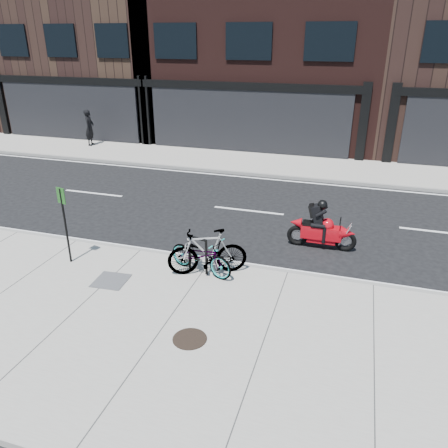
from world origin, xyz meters
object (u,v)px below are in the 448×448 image
(motorcycle, at_px, (325,229))
(pedestrian, at_px, (90,128))
(bicycle_front, at_px, (201,255))
(sign_post, at_px, (64,219))
(bike_rack, at_px, (198,252))
(manhole_cover, at_px, (190,339))
(utility_grate, at_px, (111,281))
(bicycle_rear, at_px, (207,252))

(motorcycle, distance_m, pedestrian, 15.40)
(bicycle_front, relative_size, sign_post, 0.89)
(bike_rack, bearing_deg, manhole_cover, -73.22)
(pedestrian, height_order, sign_post, sign_post)
(bike_rack, height_order, utility_grate, bike_rack)
(bicycle_rear, bearing_deg, bike_rack, -114.23)
(bicycle_front, distance_m, bicycle_rear, 0.20)
(bicycle_front, height_order, motorcycle, motorcycle)
(sign_post, bearing_deg, utility_grate, -5.97)
(utility_grate, height_order, sign_post, sign_post)
(bike_rack, xyz_separation_m, pedestrian, (-10.05, 10.96, 0.37))
(bike_rack, bearing_deg, sign_post, -171.66)
(bicycle_front, bearing_deg, bicycle_rear, -73.01)
(bicycle_rear, height_order, motorcycle, motorcycle)
(bike_rack, xyz_separation_m, utility_grate, (-1.81, -1.03, -0.54))
(bicycle_front, height_order, manhole_cover, bicycle_front)
(bike_rack, distance_m, pedestrian, 14.88)
(bicycle_front, xyz_separation_m, utility_grate, (-1.89, -1.03, -0.45))
(motorcycle, relative_size, manhole_cover, 2.88)
(motorcycle, bearing_deg, bike_rack, -138.56)
(bicycle_front, bearing_deg, manhole_cover, -147.96)
(bike_rack, xyz_separation_m, manhole_cover, (0.75, -2.49, -0.54))
(pedestrian, bearing_deg, motorcycle, -135.49)
(bike_rack, xyz_separation_m, bicycle_rear, (0.25, 0.00, 0.03))
(utility_grate, bearing_deg, bicycle_rear, 26.68)
(utility_grate, xyz_separation_m, sign_post, (-1.48, 0.55, 1.18))
(bike_rack, bearing_deg, utility_grate, -150.28)
(bicycle_rear, relative_size, motorcycle, 1.01)
(bicycle_front, distance_m, manhole_cover, 2.62)
(bicycle_rear, bearing_deg, pedestrian, -161.01)
(bicycle_front, relative_size, manhole_cover, 2.67)
(bicycle_rear, relative_size, pedestrian, 1.05)
(bike_rack, height_order, pedestrian, pedestrian)
(manhole_cover, xyz_separation_m, utility_grate, (-2.56, 1.46, 0.00))
(manhole_cover, bearing_deg, bike_rack, 106.78)
(bike_rack, relative_size, sign_post, 0.47)
(bike_rack, bearing_deg, bicycle_rear, 0.00)
(motorcycle, xyz_separation_m, pedestrian, (-12.84, 8.48, 0.47))
(bike_rack, distance_m, motorcycle, 3.73)
(motorcycle, xyz_separation_m, manhole_cover, (-2.04, -4.97, -0.44))
(pedestrian, distance_m, sign_post, 13.30)
(bicycle_front, distance_m, motorcycle, 3.67)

